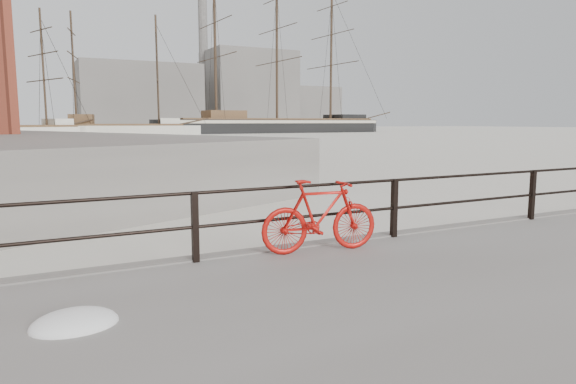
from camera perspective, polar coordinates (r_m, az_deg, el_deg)
name	(u,v)px	position (r m, az deg, el deg)	size (l,w,h in m)	color
ground	(523,235)	(11.68, 24.67, -4.33)	(400.00, 400.00, 0.00)	white
guardrail	(532,195)	(11.45, 25.50, -0.29)	(28.00, 0.10, 1.00)	black
bicycle	(320,216)	(7.75, 3.60, -2.65)	(1.84, 0.28, 1.11)	red
barque_black	(277,133)	(109.34, -1.22, 6.60)	(60.36, 19.75, 34.13)	black
schooner_mid	(119,136)	(87.71, -18.25, 5.91)	(27.89, 11.80, 20.15)	beige
schooner_left	(6,139)	(81.12, -28.87, 5.22)	(25.36, 11.53, 19.17)	silver
industrial_west	(139,97)	(150.00, -16.20, 10.06)	(32.00, 18.00, 18.00)	gray
industrial_mid	(249,91)	(165.23, -4.37, 11.15)	(26.00, 20.00, 24.00)	gray
industrial_east	(305,108)	(179.58, 1.89, 9.31)	(20.00, 16.00, 14.00)	gray
smokestack	(204,58)	(166.26, -9.37, 14.51)	(2.80, 2.80, 44.00)	gray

